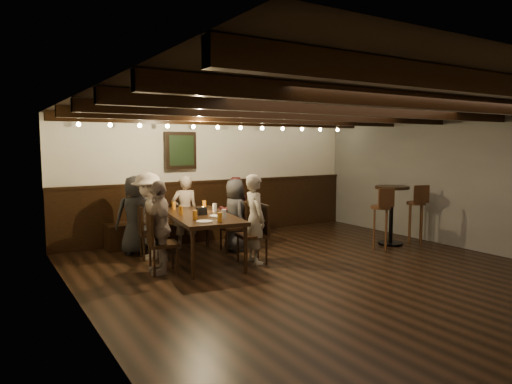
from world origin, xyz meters
TOP-DOWN VIEW (x-y plane):
  - room at (-0.29, 2.21)m, footprint 7.00×7.00m
  - dining_table at (-1.17, 1.69)m, footprint 1.20×2.13m
  - chair_left_near at (-1.81, 2.24)m, footprint 0.46×0.46m
  - chair_left_far at (-1.95, 1.35)m, footprint 0.46×0.46m
  - chair_right_near at (-0.39, 2.02)m, footprint 0.46×0.46m
  - chair_right_far at (-0.53, 1.13)m, footprint 0.48×0.48m
  - person_bench_left at (-1.92, 2.71)m, footprint 0.72×0.52m
  - person_bench_centre at (-1.01, 2.72)m, footprint 0.52×0.38m
  - person_bench_right at (-0.14, 2.44)m, footprint 0.68×0.57m
  - person_left_near at (-1.84, 2.25)m, footprint 0.66×0.99m
  - person_left_far at (-1.98, 1.36)m, footprint 0.45×0.84m
  - person_right_near at (-0.36, 2.02)m, footprint 0.49×0.67m
  - person_right_far at (-0.50, 1.13)m, footprint 0.41×0.56m
  - pint_a at (-1.34, 2.42)m, footprint 0.07×0.07m
  - pint_b at (-0.83, 2.29)m, footprint 0.07×0.07m
  - pint_c at (-1.45, 1.83)m, footprint 0.07×0.07m
  - pint_d at (-0.84, 1.84)m, footprint 0.07×0.07m
  - pint_e at (-1.46, 1.27)m, footprint 0.07×0.07m
  - pint_f at (-1.06, 1.11)m, footprint 0.07×0.07m
  - pint_g at (-1.24, 0.89)m, footprint 0.07×0.07m
  - plate_near at (-1.43, 1.02)m, footprint 0.24×0.24m
  - plate_far at (-1.04, 1.36)m, footprint 0.24×0.24m
  - condiment_caddy at (-1.18, 1.64)m, footprint 0.15×0.10m
  - candle at (-1.01, 1.96)m, footprint 0.05×0.05m
  - high_top_table at (2.35, 0.91)m, footprint 0.62×0.62m
  - bar_stool_left at (1.85, 0.70)m, footprint 0.37×0.39m
  - bar_stool_right at (2.85, 0.75)m, footprint 0.38×0.40m

SIDE VIEW (x-z plane):
  - chair_left_near at x=-1.81m, z-range -0.17..0.71m
  - chair_right_near at x=-0.39m, z-range -0.17..0.71m
  - chair_left_far at x=-1.95m, z-range -0.17..0.72m
  - chair_right_far at x=-0.53m, z-range -0.18..0.75m
  - bar_stool_left at x=1.85m, z-range -0.14..0.97m
  - bar_stool_right at x=2.85m, z-range -0.14..0.97m
  - person_bench_right at x=-0.14m, z-range 0.00..1.27m
  - person_right_near at x=-0.36m, z-range 0.00..1.27m
  - person_bench_centre at x=-1.01m, z-range 0.00..1.31m
  - person_bench_left at x=-1.92m, z-range 0.00..1.35m
  - person_left_far at x=-1.98m, z-range 0.00..1.36m
  - dining_table at x=-1.17m, z-range 0.32..1.07m
  - person_right_far at x=-0.50m, z-range 0.00..1.41m
  - person_left_near at x=-1.84m, z-range 0.00..1.43m
  - high_top_table at x=2.35m, z-range 0.17..1.27m
  - plate_near at x=-1.43m, z-range 0.75..0.77m
  - plate_far at x=-1.04m, z-range 0.75..0.77m
  - candle at x=-1.01m, z-range 0.75..0.80m
  - condiment_caddy at x=-1.18m, z-range 0.75..0.87m
  - pint_a at x=-1.34m, z-range 0.75..0.89m
  - pint_b at x=-0.83m, z-range 0.75..0.89m
  - pint_c at x=-1.45m, z-range 0.75..0.89m
  - pint_d at x=-0.84m, z-range 0.75..0.89m
  - pint_e at x=-1.46m, z-range 0.75..0.89m
  - pint_f at x=-1.06m, z-range 0.75..0.89m
  - pint_g at x=-1.24m, z-range 0.75..0.89m
  - room at x=-0.29m, z-range -2.43..4.57m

